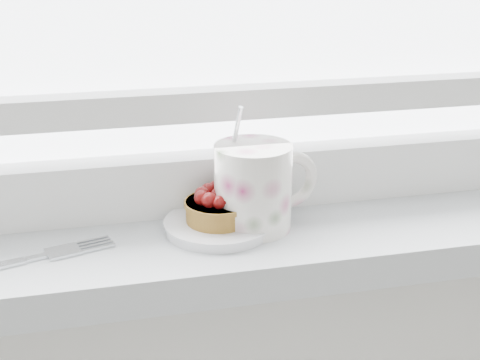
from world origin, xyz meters
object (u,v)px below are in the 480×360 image
object	(u,v)px
saucer	(219,225)
raspberry_tart	(218,206)
floral_mug	(256,185)
fork	(6,264)

from	to	relation	value
saucer	raspberry_tart	world-z (taller)	raspberry_tart
raspberry_tart	floral_mug	bearing A→B (deg)	-1.38
saucer	floral_mug	xyz separation A→B (m)	(0.04, -0.00, 0.05)
saucer	raspberry_tart	bearing A→B (deg)	-130.49
raspberry_tart	fork	world-z (taller)	raspberry_tart
raspberry_tart	fork	size ratio (longest dim) A/B	0.35
saucer	floral_mug	distance (m)	0.06
raspberry_tart	floral_mug	distance (m)	0.05
saucer	fork	size ratio (longest dim) A/B	0.57
fork	raspberry_tart	bearing A→B (deg)	8.79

